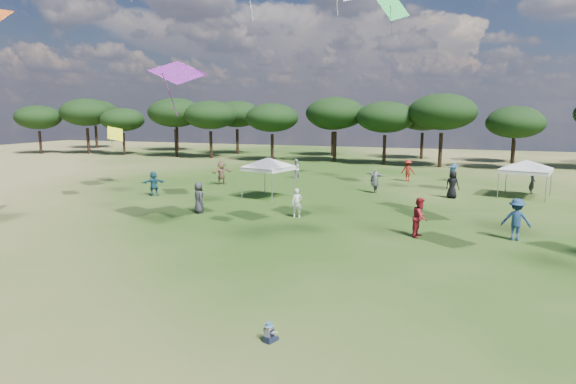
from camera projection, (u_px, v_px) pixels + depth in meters
The scene contains 5 objects.
tree_line at pixel (435, 114), 52.56m from camera, with size 108.78×17.63×7.77m.
tent_left at pixel (268, 159), 31.78m from camera, with size 5.22×5.22×3.02m.
tent_right at pixel (527, 162), 32.13m from camera, with size 5.91×5.91×2.83m.
toddler at pixel (270, 333), 12.04m from camera, with size 0.39×0.42×0.52m.
festival_crowd at pixel (374, 184), 32.33m from camera, with size 30.87×21.07×1.93m.
Camera 1 is at (4.77, -8.16, 5.72)m, focal length 30.00 mm.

